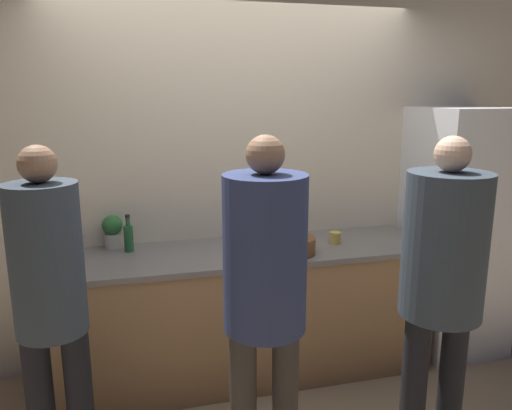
# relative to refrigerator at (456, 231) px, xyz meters

# --- Properties ---
(ground_plane) EXTENTS (14.00, 14.00, 0.00)m
(ground_plane) POSITION_rel_refrigerator_xyz_m (-1.60, -0.38, -0.90)
(ground_plane) COLOR #9E8460
(wall_back) EXTENTS (5.20, 0.06, 2.60)m
(wall_back) POSITION_rel_refrigerator_xyz_m (-1.60, 0.35, 0.40)
(wall_back) COLOR beige
(wall_back) RESTS_ON ground_plane
(counter) EXTENTS (2.49, 0.71, 0.89)m
(counter) POSITION_rel_refrigerator_xyz_m (-1.60, 0.01, -0.46)
(counter) COLOR #9E754C
(counter) RESTS_ON ground_plane
(refrigerator) EXTENTS (0.62, 0.69, 1.81)m
(refrigerator) POSITION_rel_refrigerator_xyz_m (0.00, 0.00, 0.00)
(refrigerator) COLOR white
(refrigerator) RESTS_ON ground_plane
(person_left) EXTENTS (0.33, 0.33, 1.69)m
(person_left) POSITION_rel_refrigerator_xyz_m (-2.72, -0.75, 0.09)
(person_left) COLOR black
(person_left) RESTS_ON ground_plane
(person_center) EXTENTS (0.38, 0.38, 1.73)m
(person_center) POSITION_rel_refrigerator_xyz_m (-1.76, -1.00, 0.15)
(person_center) COLOR #38332D
(person_center) RESTS_ON ground_plane
(person_right) EXTENTS (0.40, 0.40, 1.71)m
(person_right) POSITION_rel_refrigerator_xyz_m (-0.87, -1.07, 0.15)
(person_right) COLOR black
(person_right) RESTS_ON ground_plane
(fruit_bowl) EXTENTS (0.29, 0.29, 0.15)m
(fruit_bowl) POSITION_rel_refrigerator_xyz_m (-1.33, -0.16, 0.04)
(fruit_bowl) COLOR brown
(fruit_bowl) RESTS_ON counter
(utensil_crock) EXTENTS (0.11, 0.11, 0.28)m
(utensil_crock) POSITION_rel_refrigerator_xyz_m (-2.69, 0.22, 0.05)
(utensil_crock) COLOR #ADA393
(utensil_crock) RESTS_ON counter
(bottle_green) EXTENTS (0.06, 0.06, 0.25)m
(bottle_green) POSITION_rel_refrigerator_xyz_m (-2.36, 0.15, 0.08)
(bottle_green) COLOR #236033
(bottle_green) RESTS_ON counter
(bottle_red) EXTENTS (0.07, 0.07, 0.18)m
(bottle_red) POSITION_rel_refrigerator_xyz_m (-2.71, -0.24, 0.06)
(bottle_red) COLOR red
(bottle_red) RESTS_ON counter
(cup_yellow) EXTENTS (0.08, 0.08, 0.08)m
(cup_yellow) POSITION_rel_refrigerator_xyz_m (-0.98, -0.02, 0.03)
(cup_yellow) COLOR gold
(cup_yellow) RESTS_ON counter
(potted_plant) EXTENTS (0.13, 0.13, 0.22)m
(potted_plant) POSITION_rel_refrigerator_xyz_m (-2.46, 0.25, 0.11)
(potted_plant) COLOR beige
(potted_plant) RESTS_ON counter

